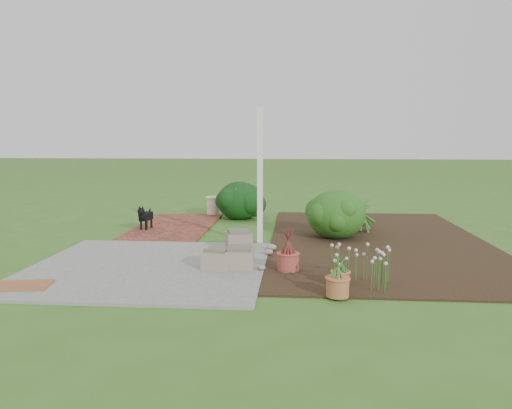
# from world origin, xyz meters

# --- Properties ---
(ground) EXTENTS (80.00, 80.00, 0.00)m
(ground) POSITION_xyz_m (0.00, 0.00, 0.00)
(ground) COLOR #37631F
(ground) RESTS_ON ground
(concrete_patio) EXTENTS (3.50, 3.50, 0.04)m
(concrete_patio) POSITION_xyz_m (-1.25, -1.75, 0.02)
(concrete_patio) COLOR slate
(concrete_patio) RESTS_ON ground
(brick_path) EXTENTS (1.60, 3.50, 0.04)m
(brick_path) POSITION_xyz_m (-1.70, 1.75, 0.02)
(brick_path) COLOR brown
(brick_path) RESTS_ON ground
(garden_bed) EXTENTS (4.00, 7.00, 0.03)m
(garden_bed) POSITION_xyz_m (2.50, 0.50, 0.01)
(garden_bed) COLOR black
(garden_bed) RESTS_ON ground
(veranda_post) EXTENTS (0.10, 0.10, 2.50)m
(veranda_post) POSITION_xyz_m (0.30, 0.10, 1.25)
(veranda_post) COLOR white
(veranda_post) RESTS_ON ground
(stone_trough_near) EXTENTS (0.47, 0.47, 0.26)m
(stone_trough_near) POSITION_xyz_m (-0.18, -1.81, 0.17)
(stone_trough_near) COLOR gray
(stone_trough_near) RESTS_ON concrete_patio
(stone_trough_mid) EXTENTS (0.43, 0.43, 0.27)m
(stone_trough_mid) POSITION_xyz_m (0.14, -1.77, 0.18)
(stone_trough_mid) COLOR #7D6D5F
(stone_trough_mid) RESTS_ON concrete_patio
(stone_trough_far) EXTENTS (0.52, 0.52, 0.28)m
(stone_trough_far) POSITION_xyz_m (-0.03, -0.47, 0.18)
(stone_trough_far) COLOR #7B6A5A
(stone_trough_far) RESTS_ON concrete_patio
(coir_doormat) EXTENTS (0.80, 0.59, 0.02)m
(coir_doormat) POSITION_xyz_m (-2.58, -2.94, 0.05)
(coir_doormat) COLOR brown
(coir_doormat) RESTS_ON concrete_patio
(black_dog) EXTENTS (0.22, 0.55, 0.47)m
(black_dog) POSITION_xyz_m (-2.22, 1.25, 0.32)
(black_dog) COLOR black
(black_dog) RESTS_ON brick_path
(cream_ceramic_urn) EXTENTS (0.39, 0.39, 0.43)m
(cream_ceramic_urn) POSITION_xyz_m (-1.14, 3.48, 0.26)
(cream_ceramic_urn) COLOR beige
(cream_ceramic_urn) RESTS_ON brick_path
(evergreen_shrub) EXTENTS (1.40, 1.40, 0.95)m
(evergreen_shrub) POSITION_xyz_m (1.73, 0.71, 0.51)
(evergreen_shrub) COLOR #1B3F0E
(evergreen_shrub) RESTS_ON garden_bed
(agapanthus_clump_back) EXTENTS (1.07, 1.07, 0.84)m
(agapanthus_clump_back) POSITION_xyz_m (2.26, 1.47, 0.45)
(agapanthus_clump_back) COLOR #113A17
(agapanthus_clump_back) RESTS_ON garden_bed
(agapanthus_clump_front) EXTENTS (1.01, 1.01, 0.69)m
(agapanthus_clump_front) POSITION_xyz_m (2.23, 2.34, 0.37)
(agapanthus_clump_front) COLOR #154317
(agapanthus_clump_front) RESTS_ON garden_bed
(pink_flower_patch) EXTENTS (0.99, 0.99, 0.57)m
(pink_flower_patch) POSITION_xyz_m (1.84, -2.63, 0.31)
(pink_flower_patch) COLOR #113D0F
(pink_flower_patch) RESTS_ON garden_bed
(terracotta_pot_bronze) EXTENTS (0.40, 0.40, 0.26)m
(terracotta_pot_bronze) POSITION_xyz_m (0.85, -1.81, 0.16)
(terracotta_pot_bronze) COLOR #9D4135
(terracotta_pot_bronze) RESTS_ON garden_bed
(terracotta_pot_small_left) EXTENTS (0.26, 0.26, 0.20)m
(terracotta_pot_small_left) POSITION_xyz_m (1.55, -2.53, 0.13)
(terracotta_pot_small_left) COLOR #A46637
(terracotta_pot_small_left) RESTS_ON garden_bed
(terracotta_pot_small_right) EXTENTS (0.33, 0.33, 0.23)m
(terracotta_pot_small_right) POSITION_xyz_m (1.47, -2.98, 0.15)
(terracotta_pot_small_right) COLOR #AA5E39
(terracotta_pot_small_right) RESTS_ON garden_bed
(purple_flowering_bush) EXTENTS (1.15, 1.15, 0.93)m
(purple_flowering_bush) POSITION_xyz_m (-0.41, 3.00, 0.47)
(purple_flowering_bush) COLOR black
(purple_flowering_bush) RESTS_ON ground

